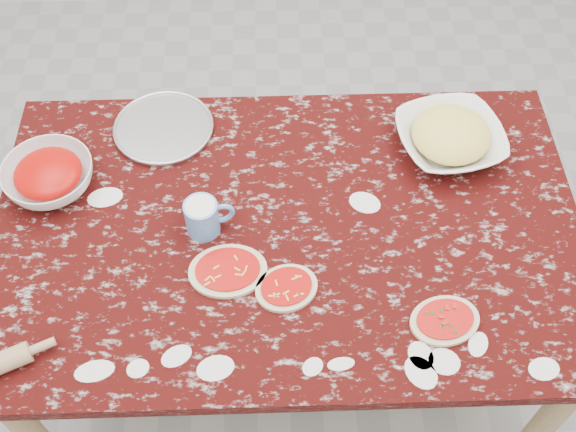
# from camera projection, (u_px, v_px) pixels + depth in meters

# --- Properties ---
(ground) EXTENTS (4.00, 4.00, 0.00)m
(ground) POSITION_uv_depth(u_px,v_px,m) (288.00, 346.00, 2.48)
(ground) COLOR gray
(worktable) EXTENTS (1.60, 1.00, 0.75)m
(worktable) POSITION_uv_depth(u_px,v_px,m) (288.00, 244.00, 1.94)
(worktable) COLOR black
(worktable) RESTS_ON ground
(pizza_tray) EXTENTS (0.38, 0.38, 0.01)m
(pizza_tray) POSITION_uv_depth(u_px,v_px,m) (164.00, 128.00, 2.08)
(pizza_tray) COLOR #B2B2B7
(pizza_tray) RESTS_ON worktable
(sauce_bowl) EXTENTS (0.29, 0.29, 0.08)m
(sauce_bowl) POSITION_uv_depth(u_px,v_px,m) (49.00, 177.00, 1.93)
(sauce_bowl) COLOR white
(sauce_bowl) RESTS_ON worktable
(cheese_bowl) EXTENTS (0.36, 0.36, 0.07)m
(cheese_bowl) POSITION_uv_depth(u_px,v_px,m) (449.00, 139.00, 2.01)
(cheese_bowl) COLOR white
(cheese_bowl) RESTS_ON worktable
(flour_mug) EXTENTS (0.13, 0.09, 0.10)m
(flour_mug) POSITION_uv_depth(u_px,v_px,m) (204.00, 217.00, 1.83)
(flour_mug) COLOR #5D8FD6
(flour_mug) RESTS_ON worktable
(pizza_left) EXTENTS (0.21, 0.17, 0.02)m
(pizza_left) POSITION_uv_depth(u_px,v_px,m) (228.00, 271.00, 1.79)
(pizza_left) COLOR beige
(pizza_left) RESTS_ON worktable
(pizza_mid) EXTENTS (0.20, 0.18, 0.02)m
(pizza_mid) POSITION_uv_depth(u_px,v_px,m) (286.00, 288.00, 1.76)
(pizza_mid) COLOR beige
(pizza_mid) RESTS_ON worktable
(pizza_right) EXTENTS (0.20, 0.17, 0.02)m
(pizza_right) POSITION_uv_depth(u_px,v_px,m) (445.00, 320.00, 1.70)
(pizza_right) COLOR beige
(pizza_right) RESTS_ON worktable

